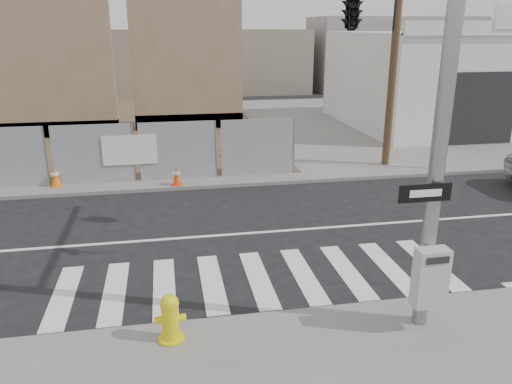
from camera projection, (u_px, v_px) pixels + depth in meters
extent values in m
plane|color=black|center=(241.00, 234.00, 13.05)|extent=(100.00, 100.00, 0.00)
cube|color=slate|center=(200.00, 130.00, 26.10)|extent=(50.00, 20.00, 0.12)
cylinder|color=gray|center=(442.00, 129.00, 7.86)|extent=(0.26, 0.26, 7.00)
cube|color=#B2B2AF|center=(430.00, 278.00, 8.37)|extent=(0.55, 0.30, 1.05)
cube|color=black|center=(425.00, 193.00, 7.98)|extent=(0.90, 0.03, 0.30)
cube|color=silver|center=(426.00, 193.00, 7.97)|extent=(0.55, 0.01, 0.12)
imported|color=black|center=(396.00, 3.00, 9.12)|extent=(0.16, 0.20, 1.00)
imported|color=black|center=(353.00, 7.00, 11.17)|extent=(0.53, 2.48, 1.00)
cylinder|color=gray|center=(441.00, 98.00, 17.87)|extent=(0.12, 0.12, 5.20)
imported|color=black|center=(449.00, 25.00, 17.09)|extent=(0.16, 0.20, 1.00)
cube|color=#7B614A|center=(44.00, 51.00, 22.69)|extent=(6.00, 0.50, 8.00)
cube|color=#7B614A|center=(56.00, 128.00, 24.19)|extent=(6.00, 1.30, 0.80)
cube|color=#7B614A|center=(187.00, 49.00, 24.74)|extent=(5.50, 0.50, 8.00)
cube|color=#7B614A|center=(189.00, 120.00, 26.24)|extent=(5.50, 1.30, 0.80)
cube|color=silver|center=(460.00, 79.00, 26.81)|extent=(12.00, 10.00, 4.80)
cube|color=black|center=(481.00, 109.00, 22.03)|extent=(3.40, 0.06, 3.20)
cylinder|color=brown|center=(396.00, 28.00, 17.70)|extent=(0.28, 0.28, 10.00)
cylinder|color=yellow|center=(172.00, 338.00, 8.43)|extent=(0.52, 0.52, 0.04)
cylinder|color=yellow|center=(171.00, 322.00, 8.33)|extent=(0.34, 0.34, 0.67)
sphere|color=yellow|center=(170.00, 304.00, 8.22)|extent=(0.31, 0.31, 0.31)
cylinder|color=yellow|center=(160.00, 320.00, 8.28)|extent=(0.18, 0.15, 0.12)
cylinder|color=yellow|center=(181.00, 318.00, 8.34)|extent=(0.18, 0.15, 0.12)
cube|color=orange|center=(57.00, 186.00, 16.58)|extent=(0.42, 0.42, 0.03)
cone|color=orange|center=(55.00, 177.00, 16.48)|extent=(0.38, 0.38, 0.65)
cylinder|color=silver|center=(55.00, 174.00, 16.45)|extent=(0.25, 0.25, 0.07)
cube|color=#F33B0C|center=(177.00, 185.00, 16.72)|extent=(0.42, 0.42, 0.03)
cone|color=#F33B0C|center=(177.00, 176.00, 16.62)|extent=(0.37, 0.37, 0.63)
cylinder|color=silver|center=(176.00, 173.00, 16.59)|extent=(0.24, 0.24, 0.07)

